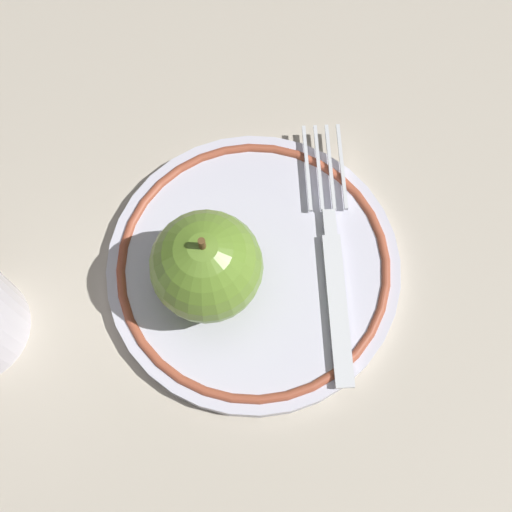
{
  "coord_description": "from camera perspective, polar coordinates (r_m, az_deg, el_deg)",
  "views": [
    {
      "loc": [
        0.03,
        0.15,
        0.45
      ],
      "look_at": [
        -0.0,
        0.0,
        0.03
      ],
      "focal_mm": 50.0,
      "sensor_mm": 36.0,
      "label": 1
    }
  ],
  "objects": [
    {
      "name": "ground_plane",
      "position": [
        0.48,
        -0.19,
        -1.21
      ],
      "size": [
        2.0,
        2.0,
        0.0
      ],
      "primitive_type": "plane",
      "color": "#B8AD9A"
    },
    {
      "name": "fork",
      "position": [
        0.47,
        6.17,
        0.02
      ],
      "size": [
        0.05,
        0.18,
        0.0
      ],
      "rotation": [
        0.0,
        0.0,
        4.53
      ],
      "color": "silver",
      "rests_on": "plate"
    },
    {
      "name": "apple_red_whole",
      "position": [
        0.43,
        -3.98,
        -0.83
      ],
      "size": [
        0.07,
        0.07,
        0.08
      ],
      "color": "olive",
      "rests_on": "plate"
    },
    {
      "name": "plate",
      "position": [
        0.47,
        -0.0,
        -1.09
      ],
      "size": [
        0.19,
        0.19,
        0.01
      ],
      "color": "silver",
      "rests_on": "ground_plane"
    }
  ]
}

